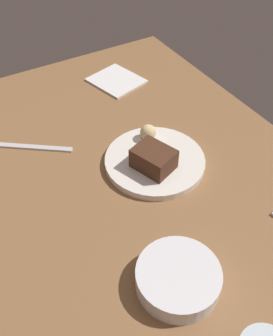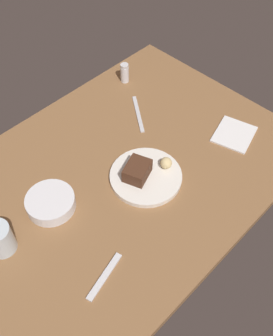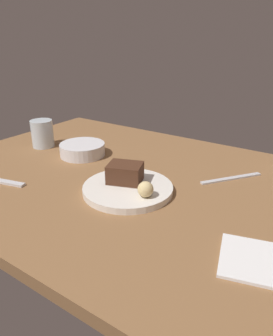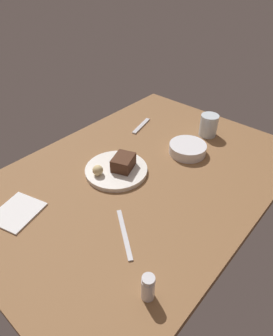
% 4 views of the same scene
% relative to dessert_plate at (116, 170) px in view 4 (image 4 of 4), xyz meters
% --- Properties ---
extents(dining_table, '(1.20, 0.84, 0.03)m').
position_rel_dessert_plate_xyz_m(dining_table, '(0.05, -0.08, -0.02)').
color(dining_table, brown).
rests_on(dining_table, ground).
extents(dessert_plate, '(0.23, 0.23, 0.02)m').
position_rel_dessert_plate_xyz_m(dessert_plate, '(0.00, 0.00, 0.00)').
color(dessert_plate, white).
rests_on(dessert_plate, dining_table).
extents(chocolate_cake_slice, '(0.11, 0.09, 0.05)m').
position_rel_dessert_plate_xyz_m(chocolate_cake_slice, '(0.02, -0.02, 0.03)').
color(chocolate_cake_slice, '#472819').
rests_on(chocolate_cake_slice, dessert_plate).
extents(bread_roll, '(0.04, 0.04, 0.04)m').
position_rel_dessert_plate_xyz_m(bread_roll, '(-0.07, 0.02, 0.03)').
color(bread_roll, '#DBC184').
rests_on(bread_roll, dessert_plate).
extents(salt_shaker, '(0.03, 0.03, 0.08)m').
position_rel_dessert_plate_xyz_m(salt_shaker, '(-0.30, -0.40, 0.03)').
color(salt_shaker, silver).
rests_on(salt_shaker, dining_table).
extents(water_glass, '(0.08, 0.08, 0.10)m').
position_rel_dessert_plate_xyz_m(water_glass, '(0.46, -0.12, 0.04)').
color(water_glass, silver).
rests_on(water_glass, dining_table).
extents(side_bowl, '(0.15, 0.15, 0.04)m').
position_rel_dessert_plate_xyz_m(side_bowl, '(0.28, -0.13, 0.01)').
color(side_bowl, silver).
rests_on(side_bowl, dining_table).
extents(dessert_spoon, '(0.15, 0.05, 0.01)m').
position_rel_dessert_plate_xyz_m(dessert_spoon, '(0.32, 0.15, -0.00)').
color(dessert_spoon, silver).
rests_on(dessert_spoon, dining_table).
extents(butter_knife, '(0.12, 0.16, 0.01)m').
position_rel_dessert_plate_xyz_m(butter_knife, '(-0.20, -0.22, -0.01)').
color(butter_knife, silver).
rests_on(butter_knife, dining_table).
extents(folded_napkin, '(0.17, 0.16, 0.01)m').
position_rel_dessert_plate_xyz_m(folded_napkin, '(-0.36, 0.09, -0.01)').
color(folded_napkin, white).
rests_on(folded_napkin, dining_table).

